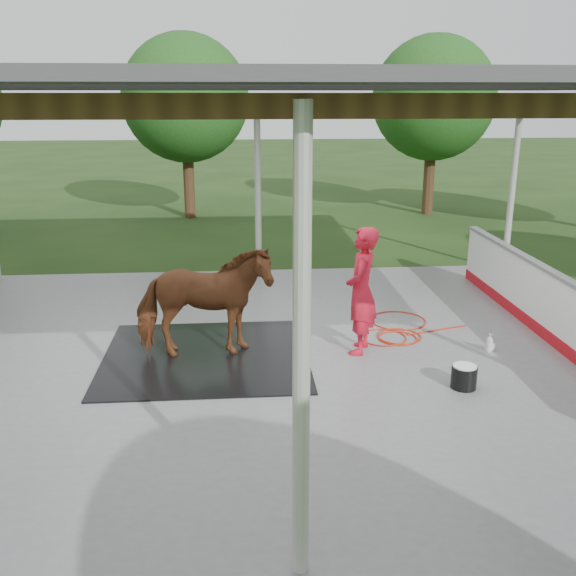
{
  "coord_description": "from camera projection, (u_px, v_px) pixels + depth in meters",
  "views": [
    {
      "loc": [
        -0.47,
        -9.22,
        3.93
      ],
      "look_at": [
        0.3,
        0.28,
        1.04
      ],
      "focal_mm": 40.0,
      "sensor_mm": 36.0,
      "label": 1
    }
  ],
  "objects": [
    {
      "name": "pavilion_structure",
      "position": [
        268.0,
        91.0,
        8.82
      ],
      "size": [
        12.6,
        10.6,
        4.05
      ],
      "color": "beige",
      "rests_on": "ground"
    },
    {
      "name": "soap_bottle_a",
      "position": [
        489.0,
        343.0,
        10.03
      ],
      "size": [
        0.15,
        0.15,
        0.3
      ],
      "primitive_type": "imported",
      "rotation": [
        0.0,
        0.0,
        0.43
      ],
      "color": "silver",
      "rests_on": "concrete_slab"
    },
    {
      "name": "hose_coil",
      "position": [
        395.0,
        330.0,
        10.94
      ],
      "size": [
        1.98,
        1.69,
        0.02
      ],
      "color": "#B6260D",
      "rests_on": "concrete_slab"
    },
    {
      "name": "tree_belt",
      "position": [
        285.0,
        104.0,
        9.76
      ],
      "size": [
        28.0,
        28.0,
        5.8
      ],
      "color": "#382314",
      "rests_on": "ground"
    },
    {
      "name": "soap_bottle_b",
      "position": [
        491.0,
        345.0,
        10.11
      ],
      "size": [
        0.1,
        0.1,
        0.17
      ],
      "primitive_type": "imported",
      "rotation": [
        0.0,
        0.0,
        -1.01
      ],
      "color": "#338CD8",
      "rests_on": "concrete_slab"
    },
    {
      "name": "ground",
      "position": [
        270.0,
        357.0,
        9.97
      ],
      "size": [
        100.0,
        100.0,
        0.0
      ],
      "primitive_type": "plane",
      "color": "#1E3814"
    },
    {
      "name": "concrete_slab",
      "position": [
        270.0,
        356.0,
        9.97
      ],
      "size": [
        12.0,
        10.0,
        0.05
      ],
      "primitive_type": "cube",
      "color": "slate",
      "rests_on": "ground"
    },
    {
      "name": "rubber_mat",
      "position": [
        206.0,
        356.0,
        9.88
      ],
      "size": [
        3.12,
        2.92,
        0.02
      ],
      "primitive_type": "cube",
      "color": "black",
      "rests_on": "concrete_slab"
    },
    {
      "name": "handler",
      "position": [
        361.0,
        291.0,
        9.81
      ],
      "size": [
        0.69,
        0.84,
        1.99
      ],
      "primitive_type": "imported",
      "rotation": [
        0.0,
        0.0,
        -1.92
      ],
      "color": "red",
      "rests_on": "concrete_slab"
    },
    {
      "name": "dasher_board",
      "position": [
        560.0,
        314.0,
        10.16
      ],
      "size": [
        0.16,
        8.0,
        1.15
      ],
      "color": "#AB0E17",
      "rests_on": "concrete_slab"
    },
    {
      "name": "wash_bucket",
      "position": [
        464.0,
        376.0,
        8.8
      ],
      "size": [
        0.35,
        0.35,
        0.33
      ],
      "color": "black",
      "rests_on": "concrete_slab"
    },
    {
      "name": "horse",
      "position": [
        204.0,
        302.0,
        9.63
      ],
      "size": [
        2.1,
        1.07,
        1.72
      ],
      "primitive_type": "imported",
      "rotation": [
        0.0,
        0.0,
        1.64
      ],
      "color": "brown",
      "rests_on": "rubber_mat"
    }
  ]
}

